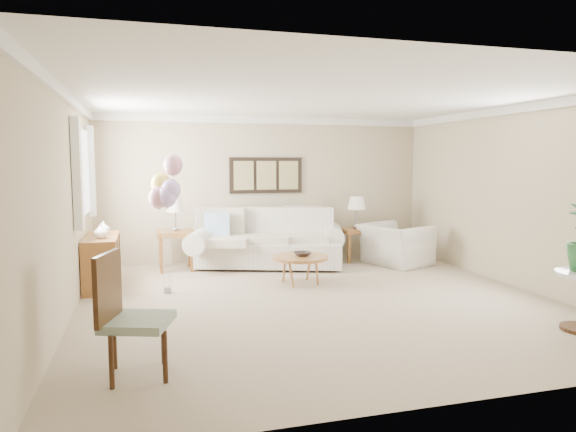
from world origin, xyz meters
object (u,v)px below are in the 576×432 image
object	(u,v)px
coffee_table	(300,258)
balloon_cluster	(166,187)
accent_chair	(128,313)
armchair	(395,244)
sofa	(269,243)

from	to	relation	value
coffee_table	balloon_cluster	world-z (taller)	balloon_cluster
coffee_table	accent_chair	bearing A→B (deg)	-130.05
coffee_table	armchair	world-z (taller)	armchair
sofa	coffee_table	bearing A→B (deg)	-83.76
sofa	armchair	world-z (taller)	sofa
coffee_table	balloon_cluster	distance (m)	2.19
sofa	coffee_table	world-z (taller)	sofa
coffee_table	accent_chair	distance (m)	3.64
accent_chair	sofa	bearing A→B (deg)	62.33
armchair	accent_chair	xyz separation A→B (m)	(-4.36, -3.71, 0.20)
coffee_table	armchair	distance (m)	2.22
coffee_table	balloon_cluster	xyz separation A→B (m)	(-1.91, -0.05, 1.07)
armchair	balloon_cluster	size ratio (longest dim) A/B	0.57
sofa	armchair	distance (m)	2.22
sofa	balloon_cluster	bearing A→B (deg)	-140.64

